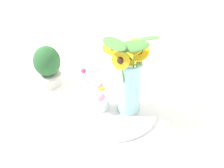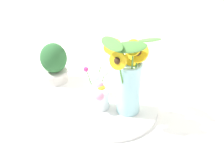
{
  "view_description": "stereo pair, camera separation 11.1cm",
  "coord_description": "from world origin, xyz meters",
  "px_view_note": "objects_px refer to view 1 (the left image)",
  "views": [
    {
      "loc": [
        0.46,
        -0.8,
        0.79
      ],
      "look_at": [
        -0.02,
        0.07,
        0.15
      ],
      "focal_mm": 42.0,
      "sensor_mm": 36.0,
      "label": 1
    },
    {
      "loc": [
        0.55,
        -0.75,
        0.79
      ],
      "look_at": [
        -0.02,
        0.07,
        0.15
      ],
      "focal_mm": 42.0,
      "sensor_mm": 36.0,
      "label": 2
    }
  ],
  "objects_px": {
    "mason_jar_sunflowers": "(129,79)",
    "potted_plant": "(48,66)",
    "serving_tray": "(112,109)",
    "vase_bulb_right": "(95,85)",
    "vase_small_center": "(101,98)"
  },
  "relations": [
    {
      "from": "potted_plant",
      "to": "vase_small_center",
      "type": "bearing_deg",
      "value": -11.38
    },
    {
      "from": "serving_tray",
      "to": "vase_bulb_right",
      "type": "distance_m",
      "value": 0.15
    },
    {
      "from": "serving_tray",
      "to": "potted_plant",
      "type": "bearing_deg",
      "value": 173.94
    },
    {
      "from": "vase_bulb_right",
      "to": "potted_plant",
      "type": "relative_size",
      "value": 0.78
    },
    {
      "from": "mason_jar_sunflowers",
      "to": "potted_plant",
      "type": "xyz_separation_m",
      "value": [
        -0.49,
        0.02,
        -0.07
      ]
    },
    {
      "from": "vase_small_center",
      "to": "potted_plant",
      "type": "relative_size",
      "value": 0.57
    },
    {
      "from": "mason_jar_sunflowers",
      "to": "vase_bulb_right",
      "type": "bearing_deg",
      "value": 172.98
    },
    {
      "from": "mason_jar_sunflowers",
      "to": "vase_bulb_right",
      "type": "distance_m",
      "value": 0.22
    },
    {
      "from": "vase_bulb_right",
      "to": "serving_tray",
      "type": "bearing_deg",
      "value": -21.1
    },
    {
      "from": "serving_tray",
      "to": "vase_bulb_right",
      "type": "relative_size",
      "value": 2.45
    },
    {
      "from": "vase_bulb_right",
      "to": "potted_plant",
      "type": "xyz_separation_m",
      "value": [
        -0.3,
        -0.0,
        0.03
      ]
    },
    {
      "from": "mason_jar_sunflowers",
      "to": "potted_plant",
      "type": "height_order",
      "value": "mason_jar_sunflowers"
    },
    {
      "from": "vase_small_center",
      "to": "potted_plant",
      "type": "xyz_separation_m",
      "value": [
        -0.38,
        0.08,
        0.03
      ]
    },
    {
      "from": "serving_tray",
      "to": "mason_jar_sunflowers",
      "type": "bearing_deg",
      "value": 16.58
    },
    {
      "from": "mason_jar_sunflowers",
      "to": "potted_plant",
      "type": "bearing_deg",
      "value": 177.39
    }
  ]
}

